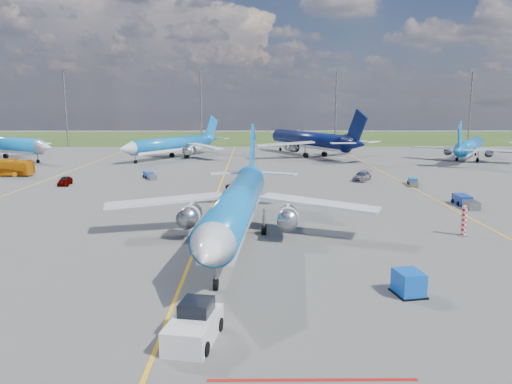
{
  "coord_description": "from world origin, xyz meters",
  "views": [
    {
      "loc": [
        5.16,
        -39.61,
        12.92
      ],
      "look_at": [
        5.54,
        10.3,
        4.0
      ],
      "focal_mm": 35.0,
      "sensor_mm": 36.0,
      "label": 1
    }
  ],
  "objects_px": {
    "service_car_c": "(362,176)",
    "baggage_tug_c": "(150,176)",
    "warning_post": "(464,221)",
    "baggage_tug_w": "(465,202)",
    "baggage_tug_e": "(413,182)",
    "bg_jet_nw": "(3,160)",
    "bg_jet_nnw": "(173,158)",
    "main_airliner": "(237,241)",
    "bg_jet_n": "(309,156)",
    "pushback_tug": "(194,325)",
    "service_car_a": "(65,181)",
    "uld_container": "(409,283)",
    "bg_jet_ne": "(469,160)",
    "service_car_b": "(243,187)",
    "apron_bus": "(2,167)"
  },
  "relations": [
    {
      "from": "service_car_c",
      "to": "baggage_tug_c",
      "type": "relative_size",
      "value": 1.06
    },
    {
      "from": "warning_post",
      "to": "service_car_c",
      "type": "xyz_separation_m",
      "value": [
        -2.27,
        35.62,
        -0.74
      ]
    },
    {
      "from": "baggage_tug_w",
      "to": "baggage_tug_e",
      "type": "distance_m",
      "value": 16.49
    },
    {
      "from": "bg_jet_nw",
      "to": "baggage_tug_w",
      "type": "relative_size",
      "value": 6.86
    },
    {
      "from": "warning_post",
      "to": "baggage_tug_c",
      "type": "xyz_separation_m",
      "value": [
        -38.64,
        38.16,
        -0.99
      ]
    },
    {
      "from": "bg_jet_nnw",
      "to": "main_airliner",
      "type": "height_order",
      "value": "main_airliner"
    },
    {
      "from": "bg_jet_nnw",
      "to": "baggage_tug_c",
      "type": "xyz_separation_m",
      "value": [
        1.1,
        -32.09,
        0.51
      ]
    },
    {
      "from": "bg_jet_nw",
      "to": "bg_jet_n",
      "type": "distance_m",
      "value": 72.16
    },
    {
      "from": "pushback_tug",
      "to": "baggage_tug_c",
      "type": "distance_m",
      "value": 61.77
    },
    {
      "from": "pushback_tug",
      "to": "service_car_a",
      "type": "bearing_deg",
      "value": 127.37
    },
    {
      "from": "uld_container",
      "to": "service_car_a",
      "type": "relative_size",
      "value": 0.5
    },
    {
      "from": "warning_post",
      "to": "uld_container",
      "type": "bearing_deg",
      "value": -123.58
    },
    {
      "from": "warning_post",
      "to": "bg_jet_ne",
      "type": "height_order",
      "value": "bg_jet_ne"
    },
    {
      "from": "baggage_tug_e",
      "to": "service_car_a",
      "type": "bearing_deg",
      "value": -167.91
    },
    {
      "from": "bg_jet_ne",
      "to": "baggage_tug_e",
      "type": "xyz_separation_m",
      "value": [
        -23.92,
        -35.03,
        0.49
      ]
    },
    {
      "from": "bg_jet_nw",
      "to": "service_car_c",
      "type": "xyz_separation_m",
      "value": [
        76.23,
        -31.79,
        0.76
      ]
    },
    {
      "from": "pushback_tug",
      "to": "baggage_tug_c",
      "type": "relative_size",
      "value": 1.28
    },
    {
      "from": "warning_post",
      "to": "baggage_tug_w",
      "type": "relative_size",
      "value": 0.53
    },
    {
      "from": "service_car_c",
      "to": "baggage_tug_w",
      "type": "distance_m",
      "value": 22.98
    },
    {
      "from": "baggage_tug_w",
      "to": "bg_jet_n",
      "type": "bearing_deg",
      "value": 103.17
    },
    {
      "from": "service_car_a",
      "to": "baggage_tug_c",
      "type": "xyz_separation_m",
      "value": [
        12.12,
        6.93,
        -0.19
      ]
    },
    {
      "from": "bg_jet_nnw",
      "to": "baggage_tug_e",
      "type": "height_order",
      "value": "bg_jet_nnw"
    },
    {
      "from": "bg_jet_n",
      "to": "service_car_b",
      "type": "xyz_separation_m",
      "value": [
        -15.38,
        -50.77,
        0.72
      ]
    },
    {
      "from": "bg_jet_n",
      "to": "baggage_tug_c",
      "type": "xyz_separation_m",
      "value": [
        -31.83,
        -37.48,
        0.51
      ]
    },
    {
      "from": "bg_jet_nw",
      "to": "baggage_tug_e",
      "type": "height_order",
      "value": "bg_jet_nw"
    },
    {
      "from": "service_car_c",
      "to": "baggage_tug_c",
      "type": "xyz_separation_m",
      "value": [
        -36.37,
        2.54,
        -0.25
      ]
    },
    {
      "from": "main_airliner",
      "to": "baggage_tug_e",
      "type": "bearing_deg",
      "value": 55.14
    },
    {
      "from": "apron_bus",
      "to": "service_car_c",
      "type": "bearing_deg",
      "value": -89.75
    },
    {
      "from": "bg_jet_nw",
      "to": "pushback_tug",
      "type": "relative_size",
      "value": 6.14
    },
    {
      "from": "uld_container",
      "to": "service_car_c",
      "type": "relative_size",
      "value": 0.4
    },
    {
      "from": "uld_container",
      "to": "baggage_tug_c",
      "type": "relative_size",
      "value": 0.42
    },
    {
      "from": "service_car_b",
      "to": "apron_bus",
      "type": "bearing_deg",
      "value": 101.22
    },
    {
      "from": "main_airliner",
      "to": "bg_jet_n",
      "type": "bearing_deg",
      "value": 83.79
    },
    {
      "from": "bg_jet_nw",
      "to": "service_car_b",
      "type": "distance_m",
      "value": 70.58
    },
    {
      "from": "service_car_c",
      "to": "service_car_a",
      "type": "bearing_deg",
      "value": -146.61
    },
    {
      "from": "bg_jet_n",
      "to": "service_car_b",
      "type": "relative_size",
      "value": 8.33
    },
    {
      "from": "bg_jet_nnw",
      "to": "service_car_b",
      "type": "xyz_separation_m",
      "value": [
        17.56,
        -45.37,
        0.72
      ]
    },
    {
      "from": "bg_jet_nnw",
      "to": "service_car_a",
      "type": "relative_size",
      "value": 8.87
    },
    {
      "from": "service_car_a",
      "to": "baggage_tug_c",
      "type": "distance_m",
      "value": 13.96
    },
    {
      "from": "bg_jet_ne",
      "to": "service_car_c",
      "type": "bearing_deg",
      "value": 75.07
    },
    {
      "from": "bg_jet_ne",
      "to": "baggage_tug_c",
      "type": "height_order",
      "value": "bg_jet_ne"
    },
    {
      "from": "bg_jet_nw",
      "to": "warning_post",
      "type": "bearing_deg",
      "value": -98.94
    },
    {
      "from": "uld_container",
      "to": "service_car_b",
      "type": "xyz_separation_m",
      "value": [
        -12.02,
        40.2,
        -0.11
      ]
    },
    {
      "from": "baggage_tug_w",
      "to": "pushback_tug",
      "type": "bearing_deg",
      "value": -128.78
    },
    {
      "from": "uld_container",
      "to": "service_car_c",
      "type": "distance_m",
      "value": 51.55
    },
    {
      "from": "warning_post",
      "to": "baggage_tug_w",
      "type": "xyz_separation_m",
      "value": [
        6.22,
        14.27,
        -0.91
      ]
    },
    {
      "from": "pushback_tug",
      "to": "warning_post",
      "type": "bearing_deg",
      "value": 52.93
    },
    {
      "from": "bg_jet_nw",
      "to": "service_car_a",
      "type": "xyz_separation_m",
      "value": [
        27.74,
        -36.19,
        0.7
      ]
    },
    {
      "from": "bg_jet_nw",
      "to": "bg_jet_ne",
      "type": "bearing_deg",
      "value": -59.18
    },
    {
      "from": "bg_jet_ne",
      "to": "service_car_c",
      "type": "xyz_separation_m",
      "value": [
        -31.05,
        -30.11,
        0.76
      ]
    }
  ]
}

